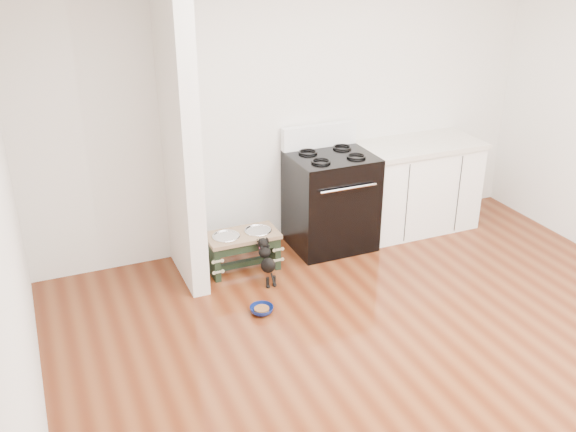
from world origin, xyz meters
The scene contains 8 objects.
ground centered at (0.00, 0.00, 0.00)m, with size 5.00×5.00×0.00m, color #4D1F0D.
room_shell centered at (0.00, 0.00, 1.62)m, with size 5.00×5.00×5.00m.
partition_wall centered at (-1.18, 2.10, 1.35)m, with size 0.15×0.80×2.70m, color silver.
oven_range centered at (0.25, 2.16, 0.48)m, with size 0.76×0.69×1.14m.
cabinet_run centered at (1.23, 2.18, 0.45)m, with size 1.24×0.64×0.91m.
dog_feeder centered at (-0.69, 2.01, 0.25)m, with size 0.65×0.34×0.37m.
puppy centered at (-0.58, 1.72, 0.22)m, with size 0.11×0.33×0.39m.
floor_bowl centered at (-0.80, 1.26, 0.03)m, with size 0.22×0.22×0.06m.
Camera 1 is at (-2.33, -2.87, 2.87)m, focal length 40.00 mm.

